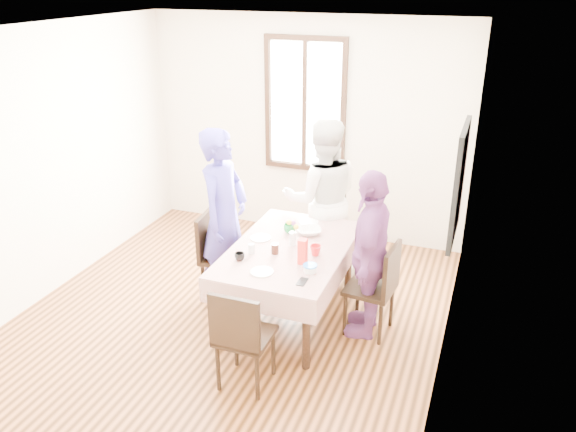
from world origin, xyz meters
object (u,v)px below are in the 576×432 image
(chair_right, at_px, (370,288))
(person_right, at_px, (370,254))
(chair_far, at_px, (322,233))
(dining_table, at_px, (290,283))
(chair_near, at_px, (245,335))
(person_far, at_px, (322,198))
(chair_left, at_px, (224,257))
(person_left, at_px, (224,217))

(chair_right, bearing_deg, person_right, 96.14)
(chair_far, distance_m, person_right, 1.28)
(dining_table, relative_size, person_right, 0.94)
(chair_near, height_order, person_far, person_far)
(chair_left, height_order, chair_near, same)
(person_left, bearing_deg, chair_left, 93.85)
(chair_right, distance_m, person_left, 1.58)
(chair_far, height_order, chair_near, same)
(chair_near, bearing_deg, person_left, 122.41)
(dining_table, xyz_separation_m, person_left, (-0.75, 0.14, 0.52))
(chair_left, xyz_separation_m, chair_far, (0.77, 0.89, 0.00))
(person_left, relative_size, person_far, 1.02)
(chair_far, distance_m, chair_near, 2.07)
(chair_far, bearing_deg, chair_left, 47.91)
(person_left, bearing_deg, chair_right, -89.70)
(person_far, bearing_deg, chair_right, 105.06)
(chair_near, height_order, person_right, person_right)
(dining_table, distance_m, chair_far, 1.04)
(dining_table, xyz_separation_m, chair_left, (-0.77, 0.14, 0.08))
(person_far, bearing_deg, chair_near, 66.62)
(chair_right, distance_m, person_far, 1.31)
(chair_right, relative_size, person_left, 0.51)
(chair_near, bearing_deg, chair_right, 54.52)
(chair_right, relative_size, person_right, 0.57)
(dining_table, bearing_deg, chair_left, 169.60)
(chair_left, distance_m, chair_far, 1.18)
(person_left, height_order, person_right, person_left)
(chair_near, bearing_deg, chair_left, 123.11)
(chair_right, xyz_separation_m, chair_near, (-0.77, -1.08, 0.00))
(chair_right, bearing_deg, person_far, 44.58)
(chair_right, height_order, chair_far, same)
(dining_table, relative_size, chair_far, 1.65)
(dining_table, height_order, person_left, person_left)
(dining_table, bearing_deg, person_left, 169.32)
(dining_table, relative_size, chair_left, 1.65)
(person_far, bearing_deg, dining_table, 66.62)
(chair_near, bearing_deg, person_far, 89.93)
(chair_far, distance_m, person_left, 1.25)
(dining_table, xyz_separation_m, chair_right, (0.77, 0.05, 0.08))
(chair_right, xyz_separation_m, chair_far, (-0.77, 0.99, 0.00))
(chair_far, xyz_separation_m, person_left, (-0.75, -0.89, 0.44))
(chair_left, height_order, chair_far, same)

